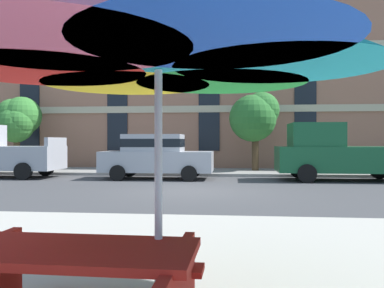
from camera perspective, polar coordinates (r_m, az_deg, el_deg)
name	(u,v)px	position (r m, az deg, el deg)	size (l,w,h in m)	color
ground_plane	(192,191)	(12.14, 0.01, -6.74)	(120.00, 120.00, 0.00)	#424244
sidewalk_far	(206,172)	(18.88, 2.08, -3.99)	(56.00, 3.60, 0.12)	gray
apartment_building	(214,69)	(27.44, 3.19, 10.68)	(44.44, 12.08, 12.80)	#A87056
sedan_silver	(156,155)	(15.98, -5.15, -1.60)	(4.40, 1.98, 1.78)	#A8AAB2
pickup_green	(338,154)	(16.20, 20.15, -1.32)	(5.10, 2.12, 2.20)	#195933
street_tree_left	(18,119)	(22.12, -23.62, 3.25)	(2.20, 2.18, 3.78)	brown
street_tree_middle	(256,116)	(19.10, 9.09, 3.94)	(2.37, 2.21, 3.83)	#4C3823
patio_umbrella	(158,41)	(3.13, -4.82, 14.49)	(3.41, 3.16, 2.57)	silver
picnic_table	(67,287)	(3.10, -17.38, -18.93)	(1.83, 1.56, 0.77)	red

